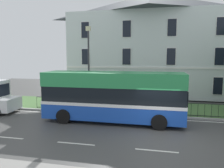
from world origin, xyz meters
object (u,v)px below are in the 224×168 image
object	(u,v)px
georgian_townhouse	(150,44)
litter_bin	(68,101)
street_lamp_post	(89,62)
single_decker_bus	(113,96)

from	to	relation	value
georgian_townhouse	litter_bin	xyz separation A→B (m)	(-6.29, -9.85, -5.30)
georgian_townhouse	litter_bin	size ratio (longest dim) A/B	16.42
georgian_townhouse	litter_bin	distance (m)	12.83
georgian_townhouse	litter_bin	bearing A→B (deg)	-122.55
georgian_townhouse	street_lamp_post	distance (m)	10.64
georgian_townhouse	single_decker_bus	world-z (taller)	georgian_townhouse
street_lamp_post	litter_bin	bearing A→B (deg)	-164.51
street_lamp_post	litter_bin	world-z (taller)	street_lamp_post
street_lamp_post	litter_bin	distance (m)	3.73
single_decker_bus	street_lamp_post	distance (m)	4.62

